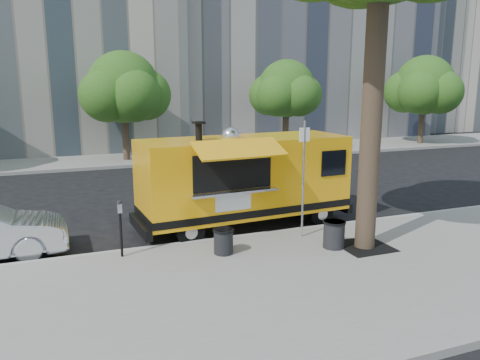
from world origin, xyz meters
The scene contains 15 objects.
ground centered at (0.00, 0.00, 0.00)m, with size 120.00×120.00×0.00m, color black.
sidewalk centered at (0.00, -4.00, 0.07)m, with size 60.00×6.00×0.15m, color gray.
curb centered at (0.00, -0.93, 0.07)m, with size 60.00×0.14×0.16m, color #999993.
far_sidewalk centered at (0.00, 13.50, 0.07)m, with size 60.00×5.00×0.15m, color gray.
building_mid centered at (12.00, 23.00, 10.00)m, with size 20.00×14.00×20.00m, color gray.
building_right centered at (30.00, 24.00, 8.00)m, with size 16.00×12.00×16.00m, color beige.
tree_well centered at (2.60, -2.80, 0.15)m, with size 1.20×1.20×0.02m, color black.
far_tree_b centered at (-1.00, 12.70, 3.83)m, with size 3.60×3.60×5.50m.
far_tree_c centered at (8.00, 12.40, 3.72)m, with size 3.24×3.24×5.21m.
far_tree_d centered at (18.00, 12.60, 3.89)m, with size 3.78×3.78×5.64m.
sign_post centered at (1.55, -1.55, 1.85)m, with size 0.28×0.06×3.00m.
parking_meter centered at (-3.00, -1.35, 0.98)m, with size 0.11×0.11×1.33m.
food_truck centered at (0.62, 0.17, 1.43)m, with size 6.32×3.17×3.04m.
trash_bin_left centered at (-0.76, -2.00, 0.46)m, with size 0.49×0.49×0.59m.
trash_bin_right centered at (1.87, -2.58, 0.50)m, with size 0.55×0.55×0.66m.
Camera 1 is at (-4.11, -11.81, 4.07)m, focal length 35.00 mm.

